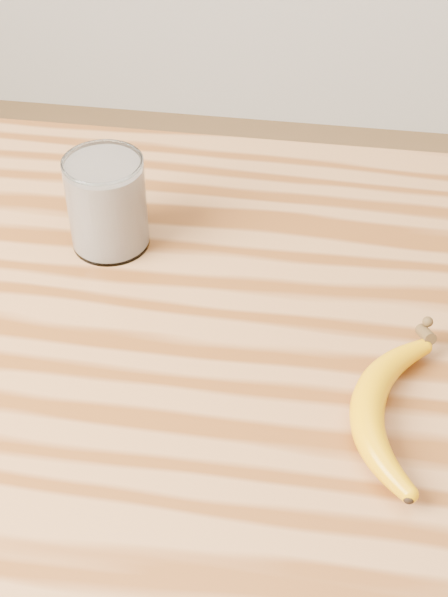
# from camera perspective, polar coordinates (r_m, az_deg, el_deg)

# --- Properties ---
(table) EXTENTS (1.20, 0.80, 0.90)m
(table) POSITION_cam_1_polar(r_m,az_deg,el_deg) (0.94, 8.86, -9.70)
(table) COLOR #9F693B
(table) RESTS_ON ground
(smoothie_glass) EXTENTS (0.09, 0.09, 0.11)m
(smoothie_glass) POSITION_cam_1_polar(r_m,az_deg,el_deg) (0.95, -8.03, 6.46)
(smoothie_glass) COLOR white
(smoothie_glass) RESTS_ON table
(banana) EXTENTS (0.12, 0.27, 0.03)m
(banana) POSITION_cam_1_polar(r_m,az_deg,el_deg) (0.78, 9.76, -7.21)
(banana) COLOR #E19801
(banana) RESTS_ON table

